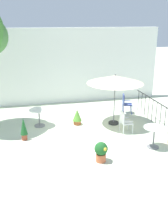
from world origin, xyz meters
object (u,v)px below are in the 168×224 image
object	(u,v)px
cafe_table_0	(39,114)
potted_plant_2	(77,117)
patio_chair_0	(126,103)
patio_chair_1	(125,121)
patio_umbrella_0	(115,80)
potted_plant_0	(24,128)
cafe_table_1	(154,133)
potted_plant_3	(101,151)

from	to	relation	value
cafe_table_0	potted_plant_2	bearing A→B (deg)	-6.90
patio_chair_0	patio_chair_1	distance (m)	2.35
patio_chair_0	patio_umbrella_0	bearing A→B (deg)	-130.40
patio_chair_1	potted_plant_0	xyz separation A→B (m)	(-3.94, 0.21, -0.02)
cafe_table_0	patio_chair_0	world-z (taller)	patio_chair_0
cafe_table_1	potted_plant_0	bearing A→B (deg)	159.23
patio_umbrella_0	patio_chair_1	world-z (taller)	patio_umbrella_0
patio_umbrella_0	potted_plant_2	xyz separation A→B (m)	(-1.56, 0.30, -1.60)
patio_chair_0	potted_plant_3	bearing A→B (deg)	-120.78
patio_umbrella_0	cafe_table_0	size ratio (longest dim) A/B	2.86
patio_chair_1	potted_plant_2	world-z (taller)	patio_chair_1
cafe_table_0	potted_plant_3	distance (m)	3.87
patio_chair_1	potted_plant_3	size ratio (longest dim) A/B	1.33
cafe_table_1	potted_plant_2	bearing A→B (deg)	128.55
patio_umbrella_0	potted_plant_3	xyz separation A→B (m)	(-1.47, -2.98, -1.59)
patio_umbrella_0	patio_chair_0	xyz separation A→B (m)	(1.01, 1.19, -1.43)
patio_umbrella_0	patio_chair_0	world-z (taller)	patio_umbrella_0
potted_plant_2	patio_umbrella_0	bearing A→B (deg)	-10.75
patio_chair_0	potted_plant_0	distance (m)	5.23
potted_plant_2	potted_plant_3	distance (m)	3.28
cafe_table_1	potted_plant_2	distance (m)	3.53
cafe_table_0	patio_chair_1	bearing A→B (deg)	-24.14
cafe_table_0	patio_chair_0	bearing A→B (deg)	9.50
cafe_table_0	cafe_table_1	distance (m)	4.81
patio_umbrella_0	potted_plant_3	world-z (taller)	patio_umbrella_0
patio_chair_0	potted_plant_3	size ratio (longest dim) A/B	1.40
cafe_table_1	patio_chair_0	size ratio (longest dim) A/B	0.83
cafe_table_0	patio_chair_1	world-z (taller)	patio_chair_1
patio_umbrella_0	potted_plant_0	bearing A→B (deg)	-168.72
potted_plant_3	patio_chair_1	bearing A→B (deg)	51.78
potted_plant_0	potted_plant_3	bearing A→B (deg)	-43.16
patio_chair_1	cafe_table_0	bearing A→B (deg)	155.86
cafe_table_0	potted_plant_3	xyz separation A→B (m)	(1.70, -3.47, -0.15)
cafe_table_0	potted_plant_0	bearing A→B (deg)	-117.91
cafe_table_1	potted_plant_3	distance (m)	2.17
patio_umbrella_0	cafe_table_1	distance (m)	2.91
cafe_table_1	potted_plant_3	world-z (taller)	cafe_table_1
cafe_table_0	potted_plant_3	world-z (taller)	cafe_table_0
cafe_table_1	patio_chair_1	bearing A→B (deg)	109.52
potted_plant_2	potted_plant_0	bearing A→B (deg)	-154.94
patio_chair_1	potted_plant_3	world-z (taller)	patio_chair_1
cafe_table_1	patio_chair_1	distance (m)	1.57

